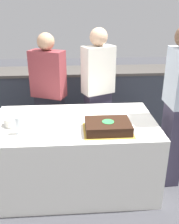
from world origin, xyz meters
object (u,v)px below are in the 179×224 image
at_px(cake, 108,126).
at_px(person_cutting_cake, 98,91).
at_px(plate_stack, 14,121).
at_px(person_seated_right, 176,107).
at_px(wine_glass, 19,123).
at_px(person_standing_back, 49,95).

distance_m(cake, person_cutting_cake, 0.93).
distance_m(plate_stack, person_seated_right, 1.65).
bearing_deg(person_cutting_cake, wine_glass, 24.33).
bearing_deg(wine_glass, person_standing_back, 77.44).
height_order(cake, plate_stack, cake).
bearing_deg(plate_stack, person_standing_back, 68.28).
relative_size(plate_stack, person_standing_back, 0.12).
bearing_deg(cake, person_standing_back, 123.49).
xyz_separation_m(wine_glass, person_standing_back, (0.21, 0.93, -0.07)).
xyz_separation_m(cake, person_seated_right, (0.74, 0.23, 0.08)).
relative_size(plate_stack, person_cutting_cake, 0.12).
bearing_deg(cake, wine_glass, -179.85).
height_order(wine_glass, person_cutting_cake, person_cutting_cake).
height_order(person_cutting_cake, person_seated_right, person_seated_right).
bearing_deg(wine_glass, person_seated_right, 8.43).
bearing_deg(person_cutting_cake, person_standing_back, -24.23).
xyz_separation_m(person_cutting_cake, person_standing_back, (-0.61, 0.00, -0.04)).
height_order(person_seated_right, person_standing_back, person_seated_right).
distance_m(person_seated_right, person_standing_back, 1.53).
relative_size(person_cutting_cake, person_seated_right, 0.95).
relative_size(plate_stack, wine_glass, 1.13).
bearing_deg(plate_stack, cake, -11.96).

